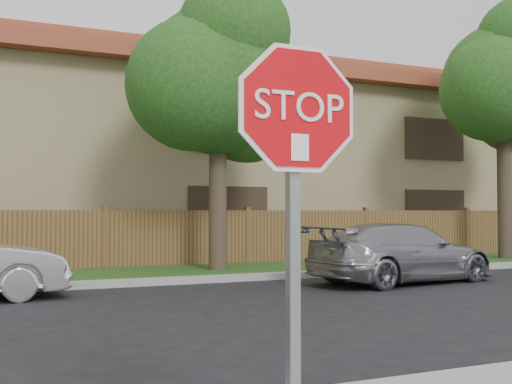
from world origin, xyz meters
name	(u,v)px	position (x,y,z in m)	size (l,w,h in m)	color
far_curb	(129,283)	(0.00, 8.15, 0.07)	(70.00, 0.30, 0.15)	gray
grass_strip	(116,276)	(0.00, 9.80, 0.06)	(70.00, 3.00, 0.12)	#1E4714
fence	(105,241)	(0.00, 11.40, 0.80)	(70.00, 0.12, 1.60)	#53351D
apartment_building	(80,155)	(0.00, 17.00, 3.53)	(35.20, 9.20, 7.20)	#93815B
tree_mid	(220,80)	(2.52, 9.57, 4.87)	(4.80, 3.90, 7.35)	#382B21
tree_right	(507,84)	(12.02, 9.57, 5.57)	(4.80, 3.90, 8.20)	#382B21
stop_sign	(296,166)	(-0.95, -1.48, 1.83)	(1.01, 0.13, 2.55)	gray
sedan_right	(402,253)	(5.67, 6.46, 0.66)	(1.84, 4.51, 1.31)	#98999F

